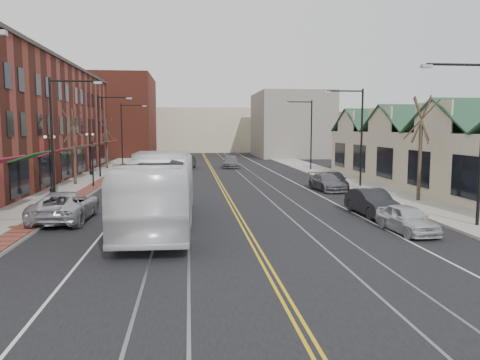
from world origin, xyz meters
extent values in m
plane|color=black|center=(0.00, 0.00, 0.00)|extent=(160.00, 160.00, 0.00)
cube|color=gray|center=(-12.00, 20.00, 0.07)|extent=(4.00, 120.00, 0.15)
cube|color=gray|center=(12.00, 20.00, 0.07)|extent=(4.00, 120.00, 0.15)
cube|color=#B6AB8C|center=(18.00, 20.00, 2.30)|extent=(8.00, 36.00, 4.60)
cube|color=maroon|center=(-16.00, 70.00, 7.00)|extent=(14.00, 18.00, 14.00)
cube|color=#B6AB8C|center=(0.00, 85.00, 4.50)|extent=(22.00, 14.00, 9.00)
cube|color=slate|center=(15.00, 65.00, 5.50)|extent=(12.00, 16.00, 11.00)
cylinder|color=black|center=(-11.50, 16.00, 4.15)|extent=(0.16, 0.16, 8.00)
cylinder|color=black|center=(-10.00, 16.00, 7.95)|extent=(3.00, 0.12, 0.12)
cube|color=#999999|center=(-8.50, 16.00, 7.85)|extent=(0.50, 0.25, 0.15)
cylinder|color=black|center=(-11.50, 32.00, 4.15)|extent=(0.16, 0.16, 8.00)
cylinder|color=black|center=(-10.00, 32.00, 7.95)|extent=(3.00, 0.12, 0.12)
cube|color=#999999|center=(-8.50, 32.00, 7.85)|extent=(0.50, 0.25, 0.15)
cylinder|color=black|center=(-11.50, 48.00, 4.15)|extent=(0.16, 0.16, 8.00)
cylinder|color=black|center=(-10.00, 48.00, 7.95)|extent=(3.00, 0.12, 0.12)
cube|color=#999999|center=(-8.50, 48.00, 7.85)|extent=(0.50, 0.25, 0.15)
cylinder|color=black|center=(10.00, 6.00, 7.95)|extent=(3.00, 0.12, 0.12)
cube|color=#999999|center=(8.50, 6.00, 7.85)|extent=(0.50, 0.25, 0.15)
cylinder|color=black|center=(11.50, 22.00, 4.15)|extent=(0.16, 0.16, 8.00)
cylinder|color=black|center=(10.00, 22.00, 7.95)|extent=(3.00, 0.12, 0.12)
cube|color=#999999|center=(8.50, 22.00, 7.85)|extent=(0.50, 0.25, 0.15)
cylinder|color=black|center=(11.50, 38.00, 4.15)|extent=(0.16, 0.16, 8.00)
cylinder|color=black|center=(10.00, 38.00, 7.95)|extent=(3.00, 0.12, 0.12)
cube|color=#999999|center=(8.50, 38.00, 7.85)|extent=(0.50, 0.25, 0.15)
cylinder|color=black|center=(-12.80, 20.00, 0.35)|extent=(0.28, 0.28, 0.40)
cylinder|color=black|center=(-12.80, 20.00, 2.15)|extent=(0.14, 0.14, 4.00)
cube|color=black|center=(-12.80, 20.00, 4.15)|extent=(0.60, 0.06, 0.06)
sphere|color=white|center=(-13.10, 20.00, 4.30)|extent=(0.24, 0.24, 0.24)
sphere|color=white|center=(-12.50, 20.00, 4.30)|extent=(0.24, 0.24, 0.24)
cylinder|color=black|center=(-12.80, 34.00, 0.35)|extent=(0.28, 0.28, 0.40)
cylinder|color=black|center=(-12.80, 34.00, 2.15)|extent=(0.14, 0.14, 4.00)
cube|color=black|center=(-12.80, 34.00, 4.15)|extent=(0.60, 0.06, 0.06)
sphere|color=white|center=(-13.10, 34.00, 4.30)|extent=(0.24, 0.24, 0.24)
sphere|color=white|center=(-12.50, 34.00, 4.30)|extent=(0.24, 0.24, 0.24)
cylinder|color=#382B21|center=(-12.50, 26.00, 2.60)|extent=(0.24, 0.24, 4.90)
cylinder|color=#382B21|center=(-12.50, 26.00, 5.15)|extent=(0.58, 1.37, 2.90)
cylinder|color=#382B21|center=(-12.50, 26.00, 5.15)|extent=(1.60, 0.66, 2.78)
cylinder|color=#382B21|center=(-12.50, 26.00, 5.15)|extent=(0.53, 1.23, 2.96)
cylinder|color=#382B21|center=(-12.50, 26.00, 5.15)|extent=(1.69, 1.03, 2.64)
cylinder|color=#382B21|center=(-12.50, 26.00, 5.15)|extent=(1.78, 1.29, 2.48)
cylinder|color=#382B21|center=(-12.50, 42.00, 2.42)|extent=(0.24, 0.24, 4.55)
cylinder|color=#382B21|center=(-12.50, 42.00, 4.80)|extent=(0.55, 1.28, 2.69)
cylinder|color=#382B21|center=(-12.50, 42.00, 4.80)|extent=(1.49, 0.62, 2.58)
cylinder|color=#382B21|center=(-12.50, 42.00, 4.80)|extent=(0.50, 1.15, 2.75)
cylinder|color=#382B21|center=(-12.50, 42.00, 4.80)|extent=(1.57, 0.97, 2.45)
cylinder|color=#382B21|center=(-12.50, 42.00, 4.80)|extent=(1.66, 1.20, 2.30)
cylinder|color=#382B21|center=(12.50, 14.00, 2.78)|extent=(0.24, 0.24, 5.25)
cylinder|color=#382B21|center=(12.50, 14.00, 5.50)|extent=(0.61, 1.46, 3.10)
cylinder|color=#382B21|center=(12.50, 14.00, 5.50)|extent=(1.70, 0.70, 2.97)
cylinder|color=#382B21|center=(12.50, 14.00, 5.50)|extent=(0.56, 1.31, 3.17)
cylinder|color=#382B21|center=(12.50, 14.00, 5.50)|extent=(1.80, 1.10, 2.82)
cylinder|color=#382B21|center=(12.50, 14.00, 5.50)|extent=(1.90, 1.37, 2.65)
cylinder|color=#592D19|center=(-11.20, 8.00, 0.16)|extent=(0.60, 0.60, 0.02)
cylinder|color=black|center=(-10.60, 24.00, 1.75)|extent=(0.12, 0.12, 3.20)
imported|color=black|center=(-10.60, 24.00, 3.50)|extent=(0.18, 0.15, 0.90)
imported|color=white|center=(-4.18, 8.06, 1.84)|extent=(3.34, 13.27, 3.68)
imported|color=#B6B8BE|center=(-9.30, 10.00, 0.81)|extent=(2.78, 5.85, 1.61)
imported|color=silver|center=(7.50, 5.31, 0.67)|extent=(1.89, 4.04, 1.34)
imported|color=black|center=(7.56, 9.73, 0.75)|extent=(1.80, 4.60, 1.49)
imported|color=#5D5D64|center=(8.15, 20.35, 0.67)|extent=(2.28, 4.78, 1.34)
imported|color=#242228|center=(9.13, 21.48, 0.73)|extent=(2.19, 4.44, 1.45)
imported|color=black|center=(-2.95, 42.12, 0.82)|extent=(2.33, 5.17, 1.65)
imported|color=slate|center=(2.52, 42.70, 0.72)|extent=(2.47, 5.14, 1.45)
imported|color=#A6A9AE|center=(-5.24, 51.03, 0.75)|extent=(2.32, 4.59, 1.50)
camera|label=1|loc=(-2.73, -15.43, 4.94)|focal=35.00mm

